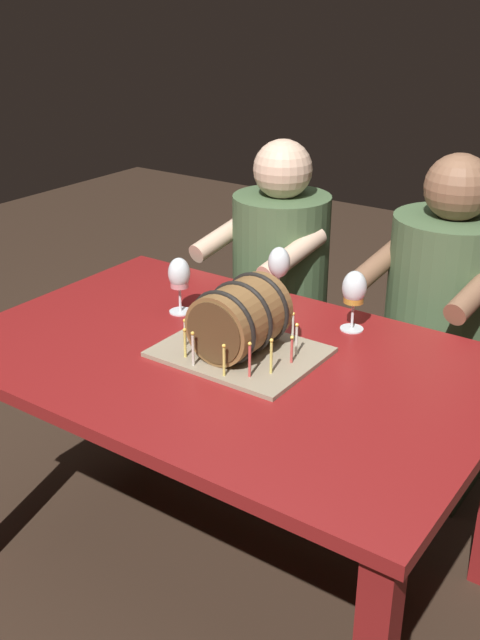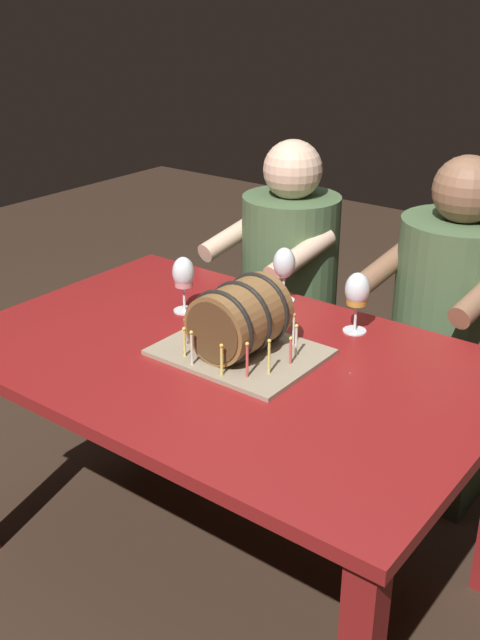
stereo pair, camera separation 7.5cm
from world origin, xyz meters
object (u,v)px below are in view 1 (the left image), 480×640
at_px(wine_glass_rose, 179,276).
at_px(person_seated_right, 439,338).
at_px(barrel_cake, 240,323).
at_px(wine_glass_empty, 279,264).
at_px(wine_glass_amber, 354,291).
at_px(person_seated_left, 279,302).
at_px(dining_table, 225,387).

distance_m(wine_glass_rose, person_seated_right, 0.91).
bearing_deg(wine_glass_rose, barrel_cake, -22.27).
xyz_separation_m(barrel_cake, wine_glass_empty, (-0.12, 0.38, 0.03)).
xyz_separation_m(barrel_cake, wine_glass_rose, (-0.31, 0.13, 0.02)).
height_order(wine_glass_amber, person_seated_left, person_seated_left).
height_order(wine_glass_amber, person_seated_right, person_seated_right).
bearing_deg(person_seated_right, wine_glass_empty, -136.28).
height_order(wine_glass_rose, person_seated_left, person_seated_left).
bearing_deg(person_seated_right, person_seated_left, -179.98).
relative_size(wine_glass_rose, wine_glass_amber, 0.97).
bearing_deg(dining_table, wine_glass_empty, 101.84).
relative_size(dining_table, person_seated_right, 1.22).
bearing_deg(wine_glass_amber, barrel_cake, -118.97).
relative_size(person_seated_left, person_seated_right, 0.98).
bearing_deg(dining_table, person_seated_left, 112.03).
relative_size(barrel_cake, wine_glass_rose, 2.41).
distance_m(wine_glass_rose, wine_glass_amber, 0.52).
distance_m(wine_glass_empty, person_seated_right, 0.62).
xyz_separation_m(barrel_cake, wine_glass_amber, (0.17, 0.31, 0.03)).
bearing_deg(person_seated_right, dining_table, -111.97).
bearing_deg(barrel_cake, wine_glass_amber, 61.03).
bearing_deg(wine_glass_rose, dining_table, -28.64).
height_order(dining_table, wine_glass_rose, wine_glass_rose).
bearing_deg(barrel_cake, dining_table, -143.30).
xyz_separation_m(dining_table, person_seated_right, (0.32, 0.78, -0.07)).
bearing_deg(wine_glass_empty, person_seated_right, 43.72).
xyz_separation_m(dining_table, wine_glass_amber, (0.21, 0.34, 0.22)).
height_order(wine_glass_empty, person_seated_left, person_seated_left).
distance_m(wine_glass_rose, wine_glass_empty, 0.31).
xyz_separation_m(wine_glass_empty, person_seated_left, (-0.23, 0.38, -0.31)).
bearing_deg(wine_glass_rose, wine_glass_amber, 21.15).
bearing_deg(wine_glass_empty, wine_glass_amber, -12.31).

